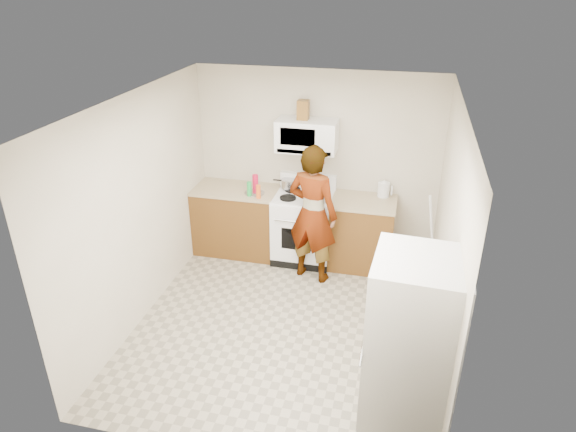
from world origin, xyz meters
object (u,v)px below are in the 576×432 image
(person, at_px, (313,214))
(kettle, at_px, (384,190))
(saucepan, at_px, (289,184))
(fridge, at_px, (411,352))
(gas_range, at_px, (304,226))
(microwave, at_px, (307,136))

(person, distance_m, kettle, 1.04)
(person, relative_size, saucepan, 8.78)
(saucepan, bearing_deg, fridge, -59.64)
(gas_range, xyz_separation_m, fridge, (1.43, -2.68, 0.36))
(microwave, bearing_deg, saucepan, 170.72)
(person, height_order, kettle, person)
(microwave, xyz_separation_m, fridge, (1.43, -2.80, -0.85))
(kettle, bearing_deg, microwave, 176.16)
(gas_range, xyz_separation_m, kettle, (1.00, 0.20, 0.54))
(microwave, relative_size, person, 0.43)
(gas_range, relative_size, saucepan, 5.60)
(person, height_order, fridge, person)
(person, distance_m, saucepan, 0.75)
(person, relative_size, kettle, 9.51)
(microwave, distance_m, fridge, 3.26)
(fridge, distance_m, kettle, 2.92)
(kettle, bearing_deg, gas_range, -176.70)
(fridge, relative_size, kettle, 9.13)
(fridge, bearing_deg, gas_range, 121.49)
(saucepan, bearing_deg, person, -53.99)
(gas_range, xyz_separation_m, person, (0.20, -0.44, 0.40))
(gas_range, distance_m, fridge, 3.06)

